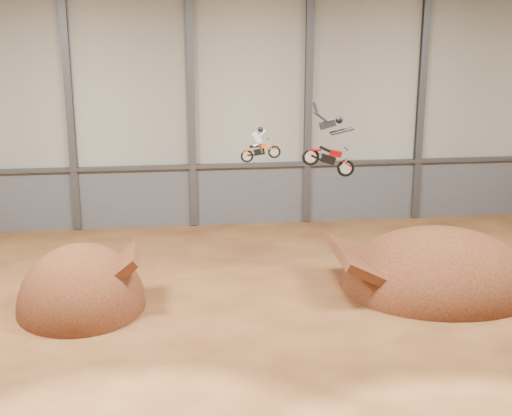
{
  "coord_description": "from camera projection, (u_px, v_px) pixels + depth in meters",
  "views": [
    {
      "loc": [
        -4.42,
        -25.27,
        12.42
      ],
      "look_at": [
        -0.95,
        4.0,
        4.03
      ],
      "focal_mm": 50.0,
      "sensor_mm": 36.0,
      "label": 1
    }
  ],
  "objects": [
    {
      "name": "steel_column_4",
      "position": [
        421.0,
        103.0,
        41.39
      ],
      "size": [
        0.4,
        0.36,
        13.9
      ],
      "primitive_type": "cube",
      "color": "#47494F",
      "rests_on": "ground"
    },
    {
      "name": "fmx_rider_b",
      "position": [
        326.0,
        140.0,
        29.11
      ],
      "size": [
        3.71,
        1.12,
        3.39
      ],
      "primitive_type": null,
      "rotation": [
        0.0,
        0.32,
        -0.07
      ],
      "color": "#B10206"
    },
    {
      "name": "steel_column_3",
      "position": [
        308.0,
        104.0,
        40.63
      ],
      "size": [
        0.4,
        0.36,
        13.9
      ],
      "primitive_type": "cube",
      "color": "#47494F",
      "rests_on": "ground"
    },
    {
      "name": "steel_rail",
      "position": [
        250.0,
        165.0,
        41.15
      ],
      "size": [
        39.8,
        0.35,
        0.2
      ],
      "primitive_type": "cube",
      "color": "#47494F",
      "rests_on": "lower_band_back"
    },
    {
      "name": "lower_band_back",
      "position": [
        250.0,
        194.0,
        41.79
      ],
      "size": [
        39.8,
        0.18,
        3.5
      ],
      "primitive_type": "cube",
      "color": "#56585E",
      "rests_on": "ground"
    },
    {
      "name": "takeoff_ramp",
      "position": [
        82.0,
        307.0,
        30.5
      ],
      "size": [
        5.42,
        6.25,
        5.42
      ],
      "primitive_type": "ellipsoid",
      "color": "#431F10",
      "rests_on": "ground"
    },
    {
      "name": "back_wall",
      "position": [
        250.0,
        105.0,
        40.45
      ],
      "size": [
        40.0,
        0.1,
        14.0
      ],
      "primitive_type": "cube",
      "color": "#A6A393",
      "rests_on": "ground"
    },
    {
      "name": "steel_column_1",
      "position": [
        70.0,
        108.0,
        39.12
      ],
      "size": [
        0.4,
        0.36,
        13.9
      ],
      "primitive_type": "cube",
      "color": "#47494F",
      "rests_on": "ground"
    },
    {
      "name": "floor",
      "position": [
        292.0,
        333.0,
        28.03
      ],
      "size": [
        40.0,
        40.0,
        0.0
      ],
      "primitive_type": "plane",
      "color": "#552F16",
      "rests_on": "ground"
    },
    {
      "name": "landing_ramp",
      "position": [
        438.0,
        285.0,
        32.82
      ],
      "size": [
        9.1,
        8.05,
        5.25
      ],
      "primitive_type": "ellipsoid",
      "color": "#431F10",
      "rests_on": "ground"
    },
    {
      "name": "steel_column_2",
      "position": [
        191.0,
        106.0,
        39.88
      ],
      "size": [
        0.4,
        0.36,
        13.9
      ],
      "primitive_type": "cube",
      "color": "#47494F",
      "rests_on": "ground"
    },
    {
      "name": "fmx_rider_a",
      "position": [
        262.0,
        142.0,
        31.88
      ],
      "size": [
        2.06,
        0.79,
        1.88
      ],
      "primitive_type": null,
      "rotation": [
        0.0,
        -0.15,
        -0.05
      ],
      "color": "#E94F00"
    }
  ]
}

